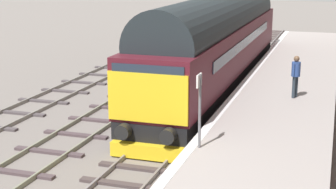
% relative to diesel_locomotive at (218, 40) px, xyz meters
% --- Properties ---
extents(ground_plane, '(140.00, 140.00, 0.00)m').
position_rel_diesel_locomotive_xyz_m(ground_plane, '(-0.00, -5.80, -2.49)').
color(ground_plane, slate).
rests_on(ground_plane, ground).
extents(track_main, '(2.50, 60.00, 0.15)m').
position_rel_diesel_locomotive_xyz_m(track_main, '(-0.00, -5.80, -2.44)').
color(track_main, slate).
rests_on(track_main, ground).
extents(track_adjacent_west, '(2.50, 60.00, 0.15)m').
position_rel_diesel_locomotive_xyz_m(track_adjacent_west, '(-3.30, -5.80, -2.43)').
color(track_adjacent_west, gray).
rests_on(track_adjacent_west, ground).
extents(track_adjacent_far_west, '(2.50, 60.00, 0.15)m').
position_rel_diesel_locomotive_xyz_m(track_adjacent_far_west, '(-6.91, -5.80, -2.43)').
color(track_adjacent_far_west, gray).
rests_on(track_adjacent_far_west, ground).
extents(station_platform, '(4.00, 44.00, 1.01)m').
position_rel_diesel_locomotive_xyz_m(station_platform, '(3.60, -5.80, -1.99)').
color(station_platform, '#A69C98').
rests_on(station_platform, ground).
extents(diesel_locomotive, '(2.74, 20.39, 4.68)m').
position_rel_diesel_locomotive_xyz_m(diesel_locomotive, '(0.00, 0.00, 0.00)').
color(diesel_locomotive, black).
rests_on(diesel_locomotive, ground).
extents(platform_number_sign, '(0.10, 0.44, 2.13)m').
position_rel_diesel_locomotive_xyz_m(platform_number_sign, '(1.96, -11.11, -0.08)').
color(platform_number_sign, slate).
rests_on(platform_number_sign, station_platform).
extents(waiting_passenger, '(0.44, 0.48, 1.64)m').
position_rel_diesel_locomotive_xyz_m(waiting_passenger, '(4.06, -4.43, -0.50)').
color(waiting_passenger, '#2B3641').
rests_on(waiting_passenger, station_platform).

